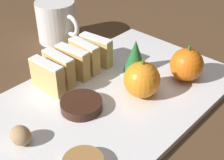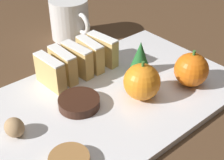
# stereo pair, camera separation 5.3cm
# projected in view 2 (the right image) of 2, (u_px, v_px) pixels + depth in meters

# --- Properties ---
(ground_plane) EXTENTS (6.00, 6.00, 0.00)m
(ground_plane) POSITION_uv_depth(u_px,v_px,m) (112.00, 99.00, 0.55)
(ground_plane) COLOR #513823
(serving_platter) EXTENTS (0.29, 0.46, 0.01)m
(serving_platter) POSITION_uv_depth(u_px,v_px,m) (112.00, 97.00, 0.55)
(serving_platter) COLOR white
(serving_platter) RESTS_ON ground_plane
(stollen_slice_front) EXTENTS (0.07, 0.02, 0.06)m
(stollen_slice_front) POSITION_uv_depth(u_px,v_px,m) (50.00, 72.00, 0.55)
(stollen_slice_front) COLOR tan
(stollen_slice_front) RESTS_ON serving_platter
(stollen_slice_second) EXTENTS (0.07, 0.02, 0.06)m
(stollen_slice_second) POSITION_uv_depth(u_px,v_px,m) (63.00, 65.00, 0.57)
(stollen_slice_second) COLOR tan
(stollen_slice_second) RESTS_ON serving_platter
(stollen_slice_third) EXTENTS (0.07, 0.03, 0.06)m
(stollen_slice_third) POSITION_uv_depth(u_px,v_px,m) (77.00, 60.00, 0.59)
(stollen_slice_third) COLOR tan
(stollen_slice_third) RESTS_ON serving_platter
(stollen_slice_fourth) EXTENTS (0.07, 0.02, 0.06)m
(stollen_slice_fourth) POSITION_uv_depth(u_px,v_px,m) (90.00, 54.00, 0.61)
(stollen_slice_fourth) COLOR tan
(stollen_slice_fourth) RESTS_ON serving_platter
(stollen_slice_fifth) EXTENTS (0.07, 0.03, 0.06)m
(stollen_slice_fifth) POSITION_uv_depth(u_px,v_px,m) (103.00, 49.00, 0.62)
(stollen_slice_fifth) COLOR tan
(stollen_slice_fifth) RESTS_ON serving_platter
(orange_near) EXTENTS (0.06, 0.06, 0.07)m
(orange_near) POSITION_uv_depth(u_px,v_px,m) (191.00, 70.00, 0.56)
(orange_near) COLOR orange
(orange_near) RESTS_ON serving_platter
(orange_far) EXTENTS (0.06, 0.06, 0.07)m
(orange_far) POSITION_uv_depth(u_px,v_px,m) (142.00, 82.00, 0.52)
(orange_far) COLOR orange
(orange_far) RESTS_ON serving_platter
(walnut) EXTENTS (0.03, 0.03, 0.03)m
(walnut) POSITION_uv_depth(u_px,v_px,m) (14.00, 127.00, 0.46)
(walnut) COLOR tan
(walnut) RESTS_ON serving_platter
(chocolate_cookie) EXTENTS (0.07, 0.07, 0.02)m
(chocolate_cookie) POSITION_uv_depth(u_px,v_px,m) (79.00, 102.00, 0.52)
(chocolate_cookie) COLOR #381E14
(chocolate_cookie) RESTS_ON serving_platter
(gingerbread_cookie) EXTENTS (0.06, 0.06, 0.01)m
(gingerbread_cookie) POSITION_uv_depth(u_px,v_px,m) (69.00, 160.00, 0.42)
(gingerbread_cookie) COLOR #A3703D
(gingerbread_cookie) RESTS_ON serving_platter
(evergreen_sprig) EXTENTS (0.04, 0.04, 0.07)m
(evergreen_sprig) POSITION_uv_depth(u_px,v_px,m) (140.00, 57.00, 0.59)
(evergreen_sprig) COLOR #23662D
(evergreen_sprig) RESTS_ON serving_platter
(coffee_mug) EXTENTS (0.12, 0.09, 0.09)m
(coffee_mug) POSITION_uv_depth(u_px,v_px,m) (70.00, 19.00, 0.73)
(coffee_mug) COLOR white
(coffee_mug) RESTS_ON ground_plane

